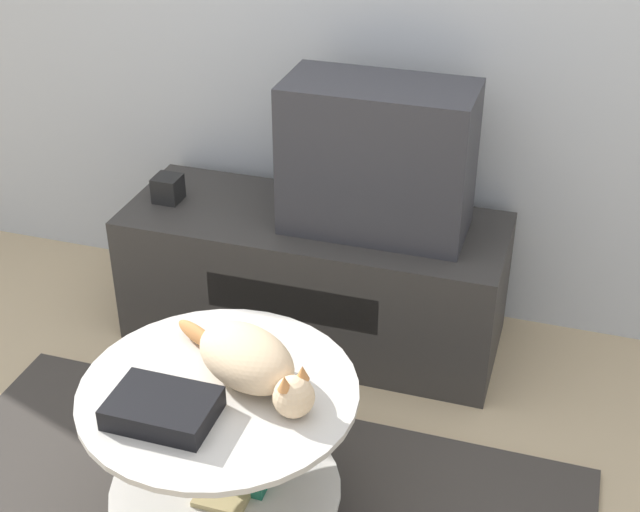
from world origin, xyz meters
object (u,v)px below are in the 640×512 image
at_px(tv, 377,158).
at_px(cat, 250,361).
at_px(speaker, 168,189).
at_px(dvd_box, 163,408).

distance_m(tv, cat, 0.96).
bearing_deg(cat, tv, 113.20).
height_order(tv, cat, tv).
relative_size(tv, speaker, 6.59).
xyz_separation_m(speaker, dvd_box, (0.52, -1.10, -0.01)).
xyz_separation_m(dvd_box, cat, (0.16, 0.20, 0.04)).
bearing_deg(speaker, dvd_box, -64.77).
bearing_deg(tv, cat, -95.71).
xyz_separation_m(tv, cat, (-0.09, -0.94, -0.18)).
bearing_deg(cat, speaker, 155.71).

